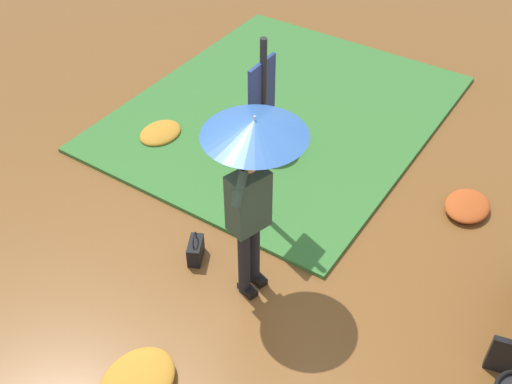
% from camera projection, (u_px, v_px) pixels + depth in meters
% --- Properties ---
extents(ground_plane, '(18.00, 18.00, 0.00)m').
position_uv_depth(ground_plane, '(242.00, 290.00, 6.34)').
color(ground_plane, brown).
extents(grass_verge, '(4.80, 4.00, 0.05)m').
position_uv_depth(grass_verge, '(282.00, 112.00, 8.75)').
color(grass_verge, '#387533').
rests_on(grass_verge, ground_plane).
extents(person_with_umbrella, '(0.96, 0.96, 2.04)m').
position_uv_depth(person_with_umbrella, '(252.00, 165.00, 5.42)').
color(person_with_umbrella, black).
rests_on(person_with_umbrella, ground_plane).
extents(info_sign_post, '(0.44, 0.07, 2.30)m').
position_uv_depth(info_sign_post, '(262.00, 115.00, 6.20)').
color(info_sign_post, black).
rests_on(info_sign_post, ground_plane).
extents(handbag, '(0.33, 0.26, 0.37)m').
position_uv_depth(handbag, '(196.00, 250.00, 6.59)').
color(handbag, black).
rests_on(handbag, ground_plane).
extents(shrub_cluster, '(0.74, 0.67, 0.60)m').
position_uv_depth(shrub_cluster, '(271.00, 133.00, 7.94)').
color(shrub_cluster, '#285628').
rests_on(shrub_cluster, ground_plane).
extents(leaf_pile_near_person, '(0.63, 0.50, 0.14)m').
position_uv_depth(leaf_pile_near_person, '(160.00, 133.00, 8.30)').
color(leaf_pile_near_person, '#C68428').
rests_on(leaf_pile_near_person, ground_plane).
extents(leaf_pile_by_bench, '(0.77, 0.61, 0.17)m').
position_uv_depth(leaf_pile_by_bench, '(137.00, 382.00, 5.45)').
color(leaf_pile_by_bench, '#C68428').
rests_on(leaf_pile_by_bench, ground_plane).
extents(leaf_pile_far_path, '(0.63, 0.51, 0.14)m').
position_uv_depth(leaf_pile_far_path, '(467.00, 206.00, 7.20)').
color(leaf_pile_far_path, '#B74C1E').
rests_on(leaf_pile_far_path, ground_plane).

